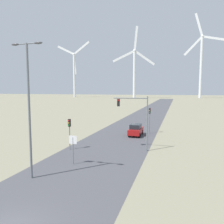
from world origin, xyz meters
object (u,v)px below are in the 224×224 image
object	(u,v)px
stop_sign_near	(73,144)
wind_turbine_left	(134,68)
wind_turbine_far_left	(74,70)
wind_turbine_center	(201,61)
traffic_light_post_near_right	(150,115)
traffic_light_mast_overhead	(136,112)
car_approaching	(136,130)
streetlamp	(29,96)
traffic_light_post_near_left	(69,127)

from	to	relation	value
stop_sign_near	wind_turbine_left	bearing A→B (deg)	98.94
wind_turbine_far_left	wind_turbine_center	size ratio (longest dim) A/B	0.73
traffic_light_post_near_right	wind_turbine_center	distance (m)	169.96
traffic_light_mast_overhead	car_approaching	distance (m)	9.06
car_approaching	wind_turbine_far_left	distance (m)	183.90
car_approaching	wind_turbine_left	world-z (taller)	wind_turbine_left
traffic_light_post_near_right	wind_turbine_left	xyz separation A→B (m)	(-30.84, 145.81, 21.73)
traffic_light_post_near_right	traffic_light_mast_overhead	size ratio (longest dim) A/B	0.65
wind_turbine_center	traffic_light_mast_overhead	bearing A→B (deg)	-97.40
streetlamp	traffic_light_mast_overhead	size ratio (longest dim) A/B	1.68
traffic_light_mast_overhead	car_approaching	xyz separation A→B (m)	(-1.48, 8.17, -3.62)
traffic_light_post_near_right	traffic_light_mast_overhead	bearing A→B (deg)	-92.00
streetlamp	wind_turbine_left	distance (m)	169.72
traffic_light_post_near_left	traffic_light_mast_overhead	bearing A→B (deg)	15.00
wind_turbine_far_left	traffic_light_post_near_left	bearing A→B (deg)	-63.78
traffic_light_post_near_right	stop_sign_near	bearing A→B (deg)	-106.70
traffic_light_post_near_right	wind_turbine_far_left	bearing A→B (deg)	120.25
car_approaching	wind_turbine_center	bearing A→B (deg)	81.76
traffic_light_post_near_right	car_approaching	bearing A→B (deg)	-127.66
stop_sign_near	car_approaching	world-z (taller)	stop_sign_near
traffic_light_post_near_right	wind_turbine_left	distance (m)	150.61
traffic_light_post_near_right	wind_turbine_center	size ratio (longest dim) A/B	0.06
wind_turbine_left	traffic_light_mast_overhead	bearing A→B (deg)	-78.97
stop_sign_near	traffic_light_post_near_right	bearing A→B (deg)	73.30
wind_turbine_far_left	wind_turbine_center	bearing A→B (deg)	4.83
streetlamp	car_approaching	world-z (taller)	streetlamp
traffic_light_post_near_left	car_approaching	size ratio (longest dim) A/B	0.90
wind_turbine_left	stop_sign_near	bearing A→B (deg)	-81.06
stop_sign_near	traffic_light_mast_overhead	size ratio (longest dim) A/B	0.44
stop_sign_near	wind_turbine_far_left	distance (m)	195.26
wind_turbine_left	wind_turbine_center	bearing A→B (deg)	20.76
traffic_light_post_near_left	wind_turbine_left	distance (m)	161.57
traffic_light_post_near_left	car_approaching	xyz separation A→B (m)	(6.14, 10.21, -1.80)
wind_turbine_left	wind_turbine_center	world-z (taller)	wind_turbine_center
streetlamp	car_approaching	bearing A→B (deg)	74.93
traffic_light_post_near_left	wind_turbine_far_left	size ratio (longest dim) A/B	0.07
streetlamp	wind_turbine_far_left	xyz separation A→B (m)	(-84.32, 177.66, 18.85)
traffic_light_post_near_left	wind_turbine_far_left	xyz separation A→B (m)	(-83.25, 169.03, 22.80)
car_approaching	wind_turbine_left	size ratio (longest dim) A/B	0.07
streetlamp	traffic_light_post_near_left	distance (m)	9.55
traffic_light_post_near_left	traffic_light_post_near_right	xyz separation A→B (m)	(7.99, 12.60, 0.36)
traffic_light_mast_overhead	wind_turbine_center	world-z (taller)	wind_turbine_center
stop_sign_near	wind_turbine_left	size ratio (longest dim) A/B	0.05
traffic_light_mast_overhead	wind_turbine_center	bearing A→B (deg)	82.60
wind_turbine_center	wind_turbine_far_left	bearing A→B (deg)	-175.17
wind_turbine_left	traffic_light_post_near_right	bearing A→B (deg)	-78.06
stop_sign_near	traffic_light_post_near_left	size ratio (longest dim) A/B	0.76
traffic_light_post_near_left	wind_turbine_center	distance (m)	183.51
traffic_light_mast_overhead	wind_turbine_center	xyz separation A→B (m)	(22.92, 176.61, 26.92)
traffic_light_post_near_right	wind_turbine_center	bearing A→B (deg)	82.26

